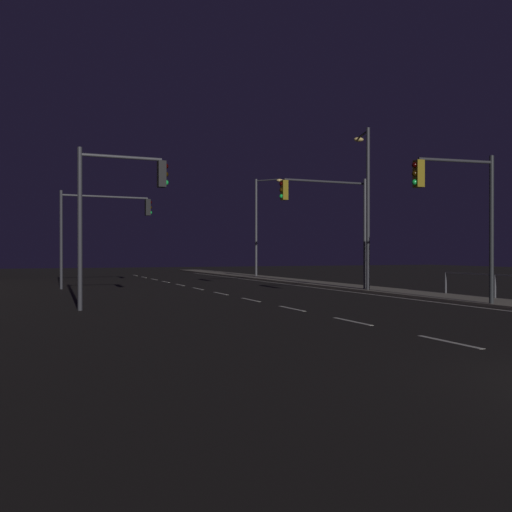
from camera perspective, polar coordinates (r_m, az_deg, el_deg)
The scene contains 10 objects.
ground_plane at distance 23.96m, azimuth -1.00°, elevation -4.44°, with size 112.00×112.00×0.00m, color black.
sidewalk_right at distance 27.82m, azimuth 14.52°, elevation -3.65°, with size 2.47×77.00×0.14m, color gray.
lane_markings_center at distance 27.25m, azimuth -3.65°, elevation -3.86°, with size 0.14×50.00×0.01m.
lane_edge_line at distance 31.23m, azimuth 6.83°, elevation -3.34°, with size 0.14×53.00×0.01m.
traffic_light_far_right at distance 28.12m, azimuth 7.56°, elevation 4.77°, with size 4.92×0.34×5.67m.
traffic_light_near_left at distance 20.25m, azimuth -13.97°, elevation 5.76°, with size 3.18×0.34×5.62m.
traffic_light_far_center at distance 21.21m, azimuth 20.07°, elevation 5.49°, with size 3.31×0.62×5.39m.
traffic_light_mid_right at distance 32.62m, azimuth -15.47°, elevation 3.64°, with size 5.13×0.47×5.44m.
street_lamp_far_end at distance 44.46m, azimuth 0.46°, elevation 3.97°, with size 1.71×1.93×7.80m.
street_lamp_median at distance 28.99m, azimuth 11.26°, elevation 6.25°, with size 0.87×1.91×8.17m.
Camera 1 is at (-8.58, -4.79, 1.97)m, focal length 38.97 mm.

